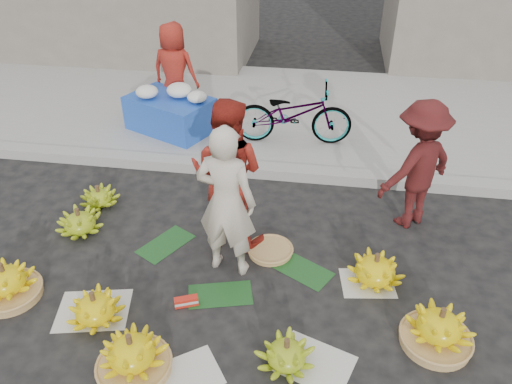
# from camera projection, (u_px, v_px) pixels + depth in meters

# --- Properties ---
(ground) EXTENTS (80.00, 80.00, 0.00)m
(ground) POSITION_uv_depth(u_px,v_px,m) (234.00, 282.00, 5.27)
(ground) COLOR black
(ground) RESTS_ON ground
(curb) EXTENTS (40.00, 0.25, 0.15)m
(curb) POSITION_uv_depth(u_px,v_px,m) (263.00, 170.00, 7.05)
(curb) COLOR gray
(curb) RESTS_ON ground
(sidewalk) EXTENTS (40.00, 4.00, 0.12)m
(sidewalk) POSITION_uv_depth(u_px,v_px,m) (279.00, 110.00, 8.79)
(sidewalk) COLOR gray
(sidewalk) RESTS_ON ground
(newspaper_scatter) EXTENTS (3.20, 1.80, 0.00)m
(newspaper_scatter) POSITION_uv_depth(u_px,v_px,m) (217.00, 342.00, 4.61)
(newspaper_scatter) COLOR silver
(newspaper_scatter) RESTS_ON ground
(banana_leaves) EXTENTS (2.00, 1.00, 0.00)m
(banana_leaves) POSITION_uv_depth(u_px,v_px,m) (228.00, 268.00, 5.45)
(banana_leaves) COLOR #17451C
(banana_leaves) RESTS_ON ground
(banana_bunch_0) EXTENTS (0.68, 0.68, 0.43)m
(banana_bunch_0) POSITION_uv_depth(u_px,v_px,m) (7.00, 283.00, 5.00)
(banana_bunch_0) COLOR #B08349
(banana_bunch_0) RESTS_ON ground
(banana_bunch_1) EXTENTS (0.63, 0.63, 0.34)m
(banana_bunch_1) POSITION_uv_depth(u_px,v_px,m) (95.00, 308.00, 4.77)
(banana_bunch_1) COLOR yellow
(banana_bunch_1) RESTS_ON ground
(banana_bunch_2) EXTENTS (0.66, 0.66, 0.44)m
(banana_bunch_2) POSITION_uv_depth(u_px,v_px,m) (132.00, 356.00, 4.26)
(banana_bunch_2) COLOR #B08349
(banana_bunch_2) RESTS_ON ground
(banana_bunch_3) EXTENTS (0.62, 0.62, 0.31)m
(banana_bunch_3) POSITION_uv_depth(u_px,v_px,m) (286.00, 354.00, 4.34)
(banana_bunch_3) COLOR #7CA016
(banana_bunch_3) RESTS_ON ground
(banana_bunch_4) EXTENTS (0.64, 0.64, 0.44)m
(banana_bunch_4) POSITION_uv_depth(u_px,v_px,m) (438.00, 329.00, 4.50)
(banana_bunch_4) COLOR #B08349
(banana_bunch_4) RESTS_ON ground
(banana_bunch_5) EXTENTS (0.64, 0.64, 0.37)m
(banana_bunch_5) POSITION_uv_depth(u_px,v_px,m) (375.00, 269.00, 5.20)
(banana_bunch_5) COLOR yellow
(banana_bunch_5) RESTS_ON ground
(banana_bunch_6) EXTENTS (0.64, 0.64, 0.33)m
(banana_bunch_6) POSITION_uv_depth(u_px,v_px,m) (80.00, 222.00, 5.93)
(banana_bunch_6) COLOR #7CA016
(banana_bunch_6) RESTS_ON ground
(banana_bunch_7) EXTENTS (0.48, 0.48, 0.29)m
(banana_bunch_7) POSITION_uv_depth(u_px,v_px,m) (99.00, 197.00, 6.40)
(banana_bunch_7) COLOR #7CA016
(banana_bunch_7) RESTS_ON ground
(basket_spare) EXTENTS (0.64, 0.64, 0.06)m
(basket_spare) POSITION_uv_depth(u_px,v_px,m) (270.00, 251.00, 5.66)
(basket_spare) COLOR #B08349
(basket_spare) RESTS_ON ground
(incense_stack) EXTENTS (0.25, 0.16, 0.10)m
(incense_stack) POSITION_uv_depth(u_px,v_px,m) (186.00, 301.00, 4.97)
(incense_stack) COLOR red
(incense_stack) RESTS_ON ground
(vendor_cream) EXTENTS (0.68, 0.50, 1.71)m
(vendor_cream) POSITION_uv_depth(u_px,v_px,m) (226.00, 202.00, 5.01)
(vendor_cream) COLOR beige
(vendor_cream) RESTS_ON ground
(vendor_red) EXTENTS (0.95, 0.80, 1.75)m
(vendor_red) POSITION_uv_depth(u_px,v_px,m) (227.00, 174.00, 5.42)
(vendor_red) COLOR #AC281A
(vendor_red) RESTS_ON ground
(man_striped) EXTENTS (1.17, 1.11, 1.59)m
(man_striped) POSITION_uv_depth(u_px,v_px,m) (418.00, 166.00, 5.74)
(man_striped) COLOR maroon
(man_striped) RESTS_ON ground
(flower_table) EXTENTS (1.51, 1.27, 0.75)m
(flower_table) POSITION_uv_depth(u_px,v_px,m) (171.00, 111.00, 7.86)
(flower_table) COLOR #1B45B3
(flower_table) RESTS_ON sidewalk
(grey_bucket) EXTENTS (0.32, 0.32, 0.36)m
(grey_bucket) POSITION_uv_depth(u_px,v_px,m) (143.00, 118.00, 7.97)
(grey_bucket) COLOR gray
(grey_bucket) RESTS_ON sidewalk
(flower_vendor) EXTENTS (0.82, 0.59, 1.55)m
(flower_vendor) POSITION_uv_depth(u_px,v_px,m) (175.00, 71.00, 8.06)
(flower_vendor) COLOR #AC281A
(flower_vendor) RESTS_ON sidewalk
(bicycle) EXTENTS (0.75, 1.79, 0.92)m
(bicycle) POSITION_uv_depth(u_px,v_px,m) (293.00, 114.00, 7.43)
(bicycle) COLOR gray
(bicycle) RESTS_ON sidewalk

